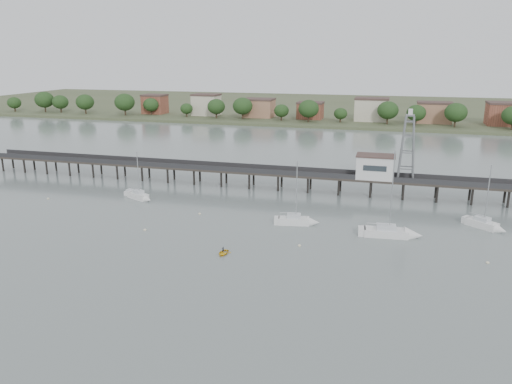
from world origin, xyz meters
TOP-DOWN VIEW (x-y plane):
  - ground_plane at (0.00, 0.00)m, footprint 500.00×500.00m
  - pier at (0.00, 60.00)m, footprint 150.00×5.00m
  - pier_building at (25.00, 60.00)m, footprint 8.40×5.40m
  - lattice_tower at (31.50, 60.00)m, footprint 3.20×3.20m
  - sailboat_b at (-23.62, 43.12)m, footprint 6.82×4.53m
  - sailboat_d at (30.08, 34.33)m, footprint 10.09×3.68m
  - sailboat_e at (46.01, 42.88)m, footprint 7.21×6.38m
  - sailboat_c at (12.74, 36.29)m, footprint 7.90×3.58m
  - white_tender at (-26.92, 45.44)m, footprint 4.32×2.49m
  - yellow_dinghy at (3.61, 18.99)m, footprint 2.01×0.76m
  - dinghy_occupant at (3.61, 18.99)m, footprint 0.40×0.99m
  - mooring_buoys at (-1.31, 30.55)m, footprint 87.68×13.12m
  - far_shore at (0.36, 239.58)m, footprint 500.00×170.00m

SIDE VIEW (x-z plane):
  - ground_plane at x=0.00m, z-range 0.00..0.00m
  - yellow_dinghy at x=3.61m, z-range -1.38..1.38m
  - dinghy_occupant at x=3.61m, z-range -0.12..0.12m
  - mooring_buoys at x=-1.31m, z-range -0.12..0.28m
  - white_tender at x=-26.92m, z-range -0.30..1.28m
  - sailboat_d at x=30.08m, z-range -7.46..8.72m
  - sailboat_c at x=12.74m, z-range -5.68..6.97m
  - sailboat_e at x=46.01m, z-range -5.57..6.87m
  - sailboat_b at x=-23.62m, z-range -4.89..6.20m
  - far_shore at x=0.36m, z-range -4.25..6.15m
  - pier at x=0.00m, z-range 1.04..6.54m
  - pier_building at x=25.00m, z-range 4.02..9.32m
  - lattice_tower at x=31.50m, z-range 3.35..18.85m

